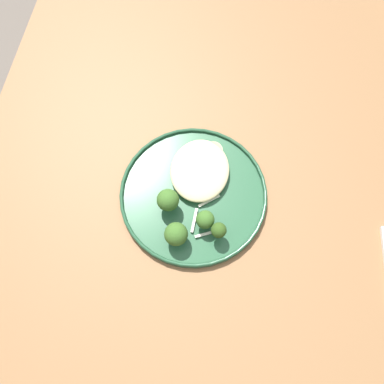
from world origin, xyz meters
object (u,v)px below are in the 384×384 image
at_px(broccoli_floret_tall_stalk, 217,230).
at_px(broccoli_floret_near_rim, 166,200).
at_px(seared_scallop_tiny_bay, 197,169).
at_px(seared_scallop_on_noodles, 192,177).
at_px(broccoli_floret_small_sprig, 204,220).
at_px(broccoli_floret_left_leaning, 175,234).
at_px(seared_scallop_left_edge, 212,150).
at_px(dinner_plate, 192,194).
at_px(seared_scallop_rear_pale, 216,178).
at_px(seared_scallop_center_golden, 191,159).
at_px(seared_scallop_tilted_round, 211,168).

relative_size(broccoli_floret_tall_stalk, broccoli_floret_near_rim, 0.88).
bearing_deg(seared_scallop_tiny_bay, seared_scallop_on_noodles, 158.81).
distance_m(seared_scallop_tiny_bay, seared_scallop_on_noodles, 0.02).
xyz_separation_m(seared_scallop_tiny_bay, broccoli_floret_small_sprig, (-0.11, -0.03, 0.02)).
bearing_deg(broccoli_floret_left_leaning, seared_scallop_left_edge, -12.62).
bearing_deg(dinner_plate, seared_scallop_rear_pale, -48.54).
xyz_separation_m(seared_scallop_center_golden, broccoli_floret_left_leaning, (-0.16, 0.00, 0.02)).
xyz_separation_m(seared_scallop_tiny_bay, broccoli_floret_left_leaning, (-0.14, 0.02, 0.02)).
height_order(seared_scallop_tilted_round, broccoli_floret_tall_stalk, broccoli_floret_tall_stalk).
bearing_deg(broccoli_floret_left_leaning, broccoli_floret_small_sprig, -52.53).
bearing_deg(seared_scallop_on_noodles, seared_scallop_tilted_round, -53.30).
bearing_deg(seared_scallop_tilted_round, seared_scallop_tiny_bay, 103.93).
distance_m(dinner_plate, seared_scallop_left_edge, 0.10).
bearing_deg(dinner_plate, seared_scallop_tilted_round, -27.54).
xyz_separation_m(seared_scallop_tilted_round, seared_scallop_left_edge, (0.04, 0.00, -0.00)).
distance_m(seared_scallop_left_edge, seared_scallop_center_golden, 0.05).
relative_size(dinner_plate, broccoli_floret_tall_stalk, 5.72).
xyz_separation_m(dinner_plate, broccoli_floret_tall_stalk, (-0.07, -0.06, 0.04)).
distance_m(seared_scallop_on_noodles, broccoli_floret_small_sprig, 0.10).
bearing_deg(broccoli_floret_left_leaning, seared_scallop_tiny_bay, -7.29).
relative_size(seared_scallop_on_noodles, seared_scallop_left_edge, 0.96).
xyz_separation_m(broccoli_floret_tall_stalk, broccoli_floret_near_rim, (0.04, 0.10, 0.00)).
bearing_deg(broccoli_floret_small_sprig, seared_scallop_tilted_round, 1.26).
bearing_deg(seared_scallop_left_edge, seared_scallop_on_noodles, 154.29).
bearing_deg(seared_scallop_tiny_bay, dinner_plate, 178.02).
distance_m(seared_scallop_center_golden, broccoli_floret_tall_stalk, 0.16).
distance_m(seared_scallop_rear_pale, seared_scallop_tilted_round, 0.02).
height_order(broccoli_floret_left_leaning, broccoli_floret_small_sprig, broccoli_floret_left_leaning).
relative_size(seared_scallop_tilted_round, seared_scallop_center_golden, 0.76).
distance_m(dinner_plate, broccoli_floret_small_sprig, 0.07).
bearing_deg(broccoli_floret_near_rim, dinner_plate, -52.54).
xyz_separation_m(dinner_plate, seared_scallop_center_golden, (0.07, 0.01, 0.01)).
bearing_deg(seared_scallop_tilted_round, seared_scallop_rear_pale, -143.51).
height_order(broccoli_floret_small_sprig, broccoli_floret_tall_stalk, broccoli_floret_tall_stalk).
bearing_deg(dinner_plate, seared_scallop_tiny_bay, -1.98).
distance_m(seared_scallop_rear_pale, seared_scallop_left_edge, 0.06).
height_order(seared_scallop_center_golden, broccoli_floret_near_rim, broccoli_floret_near_rim).
bearing_deg(seared_scallop_left_edge, broccoli_floret_small_sprig, -177.84).
relative_size(broccoli_floret_small_sprig, broccoli_floret_near_rim, 0.82).
height_order(seared_scallop_center_golden, broccoli_floret_left_leaning, broccoli_floret_left_leaning).
distance_m(broccoli_floret_small_sprig, broccoli_floret_near_rim, 0.08).
xyz_separation_m(seared_scallop_tilted_round, broccoli_floret_left_leaning, (-0.15, 0.05, 0.02)).
height_order(dinner_plate, seared_scallop_on_noodles, seared_scallop_on_noodles).
xyz_separation_m(seared_scallop_tiny_bay, seared_scallop_on_noodles, (-0.02, 0.01, -0.00)).
relative_size(dinner_plate, seared_scallop_center_golden, 9.19).
height_order(dinner_plate, seared_scallop_center_golden, seared_scallop_center_golden).
distance_m(seared_scallop_tilted_round, broccoli_floret_near_rim, 0.12).
distance_m(dinner_plate, seared_scallop_tiny_bay, 0.05).
xyz_separation_m(broccoli_floret_small_sprig, broccoli_floret_near_rim, (0.02, 0.07, 0.01)).
bearing_deg(broccoli_floret_tall_stalk, seared_scallop_on_noodles, 31.64).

